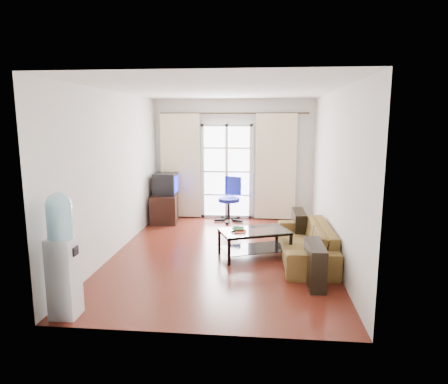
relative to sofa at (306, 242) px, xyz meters
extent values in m
plane|color=maroon|center=(-1.37, 0.14, -0.29)|extent=(5.20, 5.20, 0.00)
plane|color=white|center=(-1.37, 0.14, 2.41)|extent=(5.20, 5.20, 0.00)
cube|color=white|center=(-1.37, 2.74, 1.06)|extent=(3.60, 0.02, 2.70)
cube|color=white|center=(-1.37, -2.46, 1.06)|extent=(3.60, 0.02, 2.70)
cube|color=white|center=(-3.17, 0.14, 1.06)|extent=(0.02, 5.20, 2.70)
cube|color=white|center=(0.43, 0.14, 1.06)|extent=(0.02, 5.20, 2.70)
cube|color=white|center=(-1.52, 2.70, 0.79)|extent=(1.01, 0.02, 2.04)
cube|color=white|center=(-1.52, 2.68, 0.79)|extent=(1.16, 0.06, 2.15)
cylinder|color=#4C3F2D|center=(-1.37, 2.64, 2.09)|extent=(3.30, 0.04, 0.04)
cube|color=#F5EDC5|center=(-2.57, 2.62, 0.91)|extent=(0.90, 0.07, 2.35)
cube|color=#F5EDC5|center=(-0.42, 2.62, 0.91)|extent=(0.90, 0.07, 2.35)
cube|color=#9F9EA1|center=(-0.57, 2.64, 0.04)|extent=(0.64, 0.12, 0.64)
imported|color=olive|center=(0.00, 0.00, 0.00)|extent=(2.02, 0.87, 0.58)
cube|color=silver|center=(-0.83, 0.06, 0.15)|extent=(1.26, 0.99, 0.01)
cube|color=black|center=(-0.83, 0.06, -0.15)|extent=(1.18, 0.92, 0.01)
cube|color=black|center=(-1.21, -0.40, -0.07)|extent=(0.05, 0.05, 0.44)
cube|color=black|center=(-0.24, -0.02, -0.07)|extent=(0.05, 0.05, 0.44)
cube|color=black|center=(-1.42, 0.13, -0.07)|extent=(0.05, 0.05, 0.44)
cube|color=black|center=(-0.45, 0.51, -0.07)|extent=(0.05, 0.05, 0.44)
imported|color=green|center=(-1.09, 0.00, 0.18)|extent=(0.25, 0.25, 0.05)
imported|color=maroon|center=(-1.13, -0.09, 0.17)|extent=(0.20, 0.25, 0.02)
cube|color=black|center=(-1.13, -0.07, 0.17)|extent=(0.15, 0.10, 0.02)
cube|color=black|center=(-2.86, 2.19, 0.01)|extent=(0.65, 0.89, 0.61)
cube|color=black|center=(-2.84, 2.26, 0.56)|extent=(0.48, 0.52, 0.47)
cube|color=#0C19E5|center=(-2.60, 2.26, 0.56)|extent=(0.02, 0.41, 0.35)
cube|color=black|center=(-3.05, 2.25, 0.56)|extent=(0.15, 0.35, 0.31)
cylinder|color=black|center=(-1.44, 2.37, -0.04)|extent=(0.05, 0.05, 0.50)
cylinder|color=navy|center=(-1.44, 2.37, 0.20)|extent=(0.47, 0.47, 0.08)
cube|color=navy|center=(-1.36, 2.57, 0.49)|extent=(0.38, 0.19, 0.41)
cube|color=white|center=(-2.93, -2.21, 0.18)|extent=(0.30, 0.30, 0.93)
cylinder|color=#9FDEF5|center=(-2.93, -2.21, 0.83)|extent=(0.28, 0.28, 0.37)
sphere|color=#9FDEF5|center=(-2.93, -2.21, 1.02)|extent=(0.28, 0.28, 0.28)
cube|color=black|center=(-2.79, -2.20, 0.50)|extent=(0.04, 0.12, 0.10)
camera|label=1|loc=(-0.72, -6.29, 1.93)|focal=32.00mm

